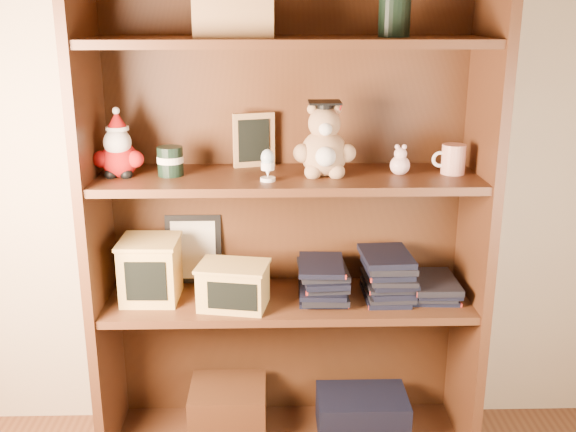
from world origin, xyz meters
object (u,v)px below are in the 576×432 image
bookcase (287,224)px  treats_box (150,269)px  teacher_mug (453,159)px  grad_teddy_bear (324,147)px

bookcase → treats_box: bookcase is taller
teacher_mug → treats_box: teacher_mug is taller
grad_teddy_bear → teacher_mug: bearing=1.0°
bookcase → teacher_mug: (0.50, -0.05, 0.22)m
bookcase → treats_box: bearing=-173.1°
grad_teddy_bear → teacher_mug: (0.39, 0.01, -0.04)m
bookcase → teacher_mug: bookcase is taller
bookcase → grad_teddy_bear: (0.11, -0.06, 0.26)m
bookcase → teacher_mug: 0.55m
teacher_mug → grad_teddy_bear: bearing=-179.0°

